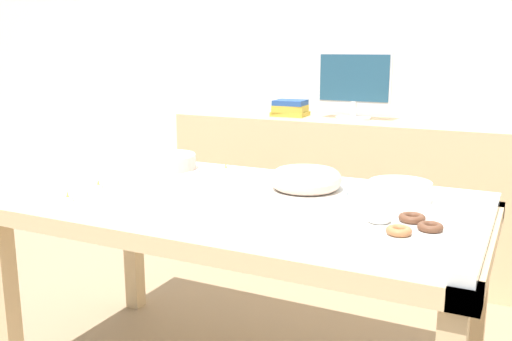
{
  "coord_description": "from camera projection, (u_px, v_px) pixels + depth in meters",
  "views": [
    {
      "loc": [
        0.93,
        -1.75,
        1.28
      ],
      "look_at": [
        0.0,
        0.13,
        0.82
      ],
      "focal_mm": 40.0,
      "sensor_mm": 36.0,
      "label": 1
    }
  ],
  "objects": [
    {
      "name": "tealight_left_edge",
      "position": [
        68.0,
        199.0,
        1.93
      ],
      "size": [
        0.04,
        0.04,
        0.04
      ],
      "color": "silver",
      "rests_on": "dining_table"
    },
    {
      "name": "sideboard",
      "position": [
        352.0,
        193.0,
        3.35
      ],
      "size": [
        2.16,
        0.44,
        0.87
      ],
      "color": "#D1B284",
      "rests_on": "ground"
    },
    {
      "name": "computer_monitor",
      "position": [
        354.0,
        86.0,
        3.22
      ],
      "size": [
        0.42,
        0.2,
        0.38
      ],
      "color": "silver",
      "rests_on": "sideboard"
    },
    {
      "name": "book_stack",
      "position": [
        290.0,
        108.0,
        3.42
      ],
      "size": [
        0.21,
        0.19,
        0.1
      ],
      "color": "#B29933",
      "rests_on": "sideboard"
    },
    {
      "name": "tealight_right_edge",
      "position": [
        98.0,
        186.0,
        2.11
      ],
      "size": [
        0.04,
        0.04,
        0.04
      ],
      "color": "silver",
      "rests_on": "dining_table"
    },
    {
      "name": "cake_chocolate_round",
      "position": [
        168.0,
        163.0,
        2.4
      ],
      "size": [
        0.27,
        0.27,
        0.07
      ],
      "color": "silver",
      "rests_on": "dining_table"
    },
    {
      "name": "cake_golden_bundt",
      "position": [
        306.0,
        181.0,
        2.04
      ],
      "size": [
        0.3,
        0.3,
        0.09
      ],
      "color": "silver",
      "rests_on": "dining_table"
    },
    {
      "name": "dining_table",
      "position": [
        239.0,
        218.0,
        2.06
      ],
      "size": [
        1.72,
        0.88,
        0.76
      ],
      "color": "silver",
      "rests_on": "ground"
    },
    {
      "name": "plate_stack",
      "position": [
        400.0,
        192.0,
        1.93
      ],
      "size": [
        0.21,
        0.21,
        0.07
      ],
      "color": "silver",
      "rests_on": "dining_table"
    },
    {
      "name": "tealight_near_front",
      "position": [
        226.0,
        169.0,
        2.4
      ],
      "size": [
        0.04,
        0.04,
        0.04
      ],
      "color": "silver",
      "rests_on": "dining_table"
    },
    {
      "name": "wall_back",
      "position": [
        372.0,
        43.0,
        3.43
      ],
      "size": [
        8.0,
        0.1,
        2.6
      ],
      "primitive_type": "cube",
      "color": "white",
      "rests_on": "ground"
    },
    {
      "name": "pastry_platter",
      "position": [
        403.0,
        227.0,
        1.62
      ],
      "size": [
        0.3,
        0.3,
        0.04
      ],
      "color": "silver",
      "rests_on": "dining_table"
    }
  ]
}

